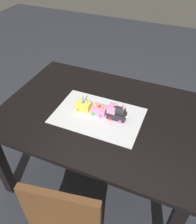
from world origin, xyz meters
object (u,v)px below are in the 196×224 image
(cake_locomotive, at_px, (117,113))
(cake_car_flatbed_bubblegum, at_px, (99,110))
(birthday_candle, at_px, (83,98))
(cake_car_gondola_lemon, at_px, (83,106))
(dining_table, at_px, (100,123))

(cake_locomotive, distance_m, cake_car_flatbed_bubblegum, 0.13)
(cake_car_flatbed_bubblegum, xyz_separation_m, birthday_candle, (0.12, -0.00, 0.07))
(cake_car_flatbed_bubblegum, relative_size, cake_car_gondola_lemon, 1.00)
(cake_car_gondola_lemon, bearing_deg, cake_car_flatbed_bubblegum, 180.00)
(birthday_candle, bearing_deg, cake_locomotive, 180.00)
(birthday_candle, bearing_deg, cake_car_gondola_lemon, 0.00)
(cake_locomotive, xyz_separation_m, birthday_candle, (0.25, 0.00, 0.05))
(dining_table, distance_m, cake_car_flatbed_bubblegum, 0.14)
(cake_car_flatbed_bubblegum, bearing_deg, cake_car_gondola_lemon, 0.00)
(cake_car_gondola_lemon, distance_m, birthday_candle, 0.07)
(cake_car_flatbed_bubblegum, relative_size, birthday_candle, 1.90)
(birthday_candle, bearing_deg, cake_car_flatbed_bubblegum, 180.00)
(dining_table, xyz_separation_m, birthday_candle, (0.12, 0.02, 0.21))
(cake_car_gondola_lemon, xyz_separation_m, birthday_candle, (-0.00, -0.00, 0.07))
(cake_car_flatbed_bubblegum, height_order, cake_car_gondola_lemon, same)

